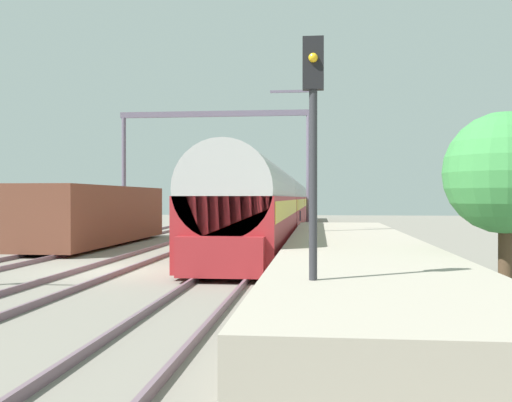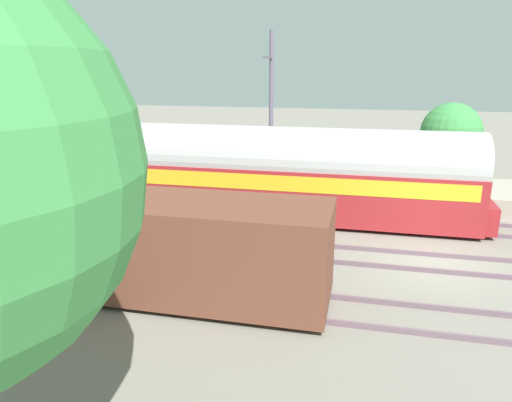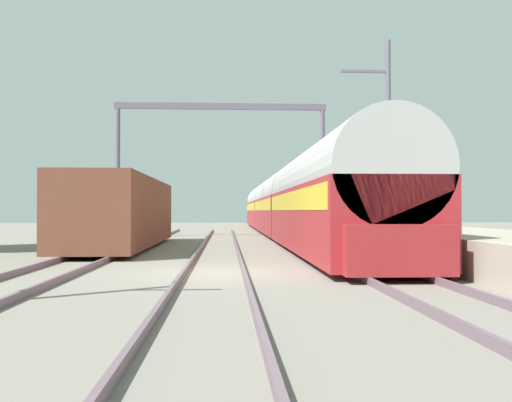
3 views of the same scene
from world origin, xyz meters
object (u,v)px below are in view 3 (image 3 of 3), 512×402
at_px(freight_car, 122,213).
at_px(person_crossing, 311,220).
at_px(passenger_train, 284,204).
at_px(railway_signal_far, 306,185).
at_px(catenary_gantry, 221,141).

bearing_deg(freight_car, person_crossing, 45.50).
distance_m(passenger_train, railway_signal_far, 4.19).
distance_m(person_crossing, railway_signal_far, 6.95).
distance_m(freight_car, person_crossing, 13.26).
height_order(railway_signal_far, catenary_gantry, catenary_gantry).
bearing_deg(freight_car, passenger_train, 57.43).
bearing_deg(person_crossing, railway_signal_far, 65.92).
bearing_deg(freight_car, catenary_gantry, 67.52).
bearing_deg(passenger_train, railway_signal_far, 60.89).
xyz_separation_m(passenger_train, freight_car, (-7.99, -12.52, -0.50)).
bearing_deg(catenary_gantry, passenger_train, 35.55).
bearing_deg(person_crossing, freight_car, -153.13).
relative_size(freight_car, person_crossing, 7.51).
bearing_deg(person_crossing, passenger_train, 94.32).
xyz_separation_m(freight_car, railway_signal_far, (9.91, 15.96, 1.91)).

